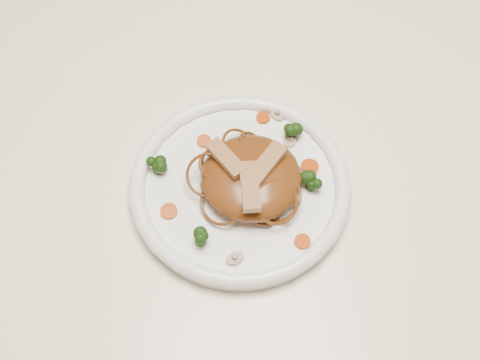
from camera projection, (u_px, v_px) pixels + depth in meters
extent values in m
plane|color=#51311B|center=(261.00, 342.00, 1.47)|extent=(4.00, 4.00, 0.00)
cube|color=white|center=(276.00, 179.00, 0.85)|extent=(1.20, 0.80, 0.04)
cylinder|color=brown|center=(475.00, 96.00, 1.39)|extent=(0.06, 0.06, 0.71)
cylinder|color=white|center=(240.00, 189.00, 0.81)|extent=(0.34, 0.34, 0.02)
ellipsoid|color=#5A2F11|center=(251.00, 177.00, 0.78)|extent=(0.17, 0.17, 0.04)
cube|color=tan|center=(266.00, 164.00, 0.77)|extent=(0.06, 0.06, 0.01)
cube|color=tan|center=(226.00, 158.00, 0.77)|extent=(0.04, 0.06, 0.01)
cube|color=tan|center=(250.00, 186.00, 0.75)|extent=(0.03, 0.07, 0.01)
cylinder|color=#B13B06|center=(263.00, 118.00, 0.85)|extent=(0.02, 0.02, 0.00)
cylinder|color=#B13B06|center=(169.00, 211.00, 0.78)|extent=(0.03, 0.03, 0.00)
cylinder|color=#B13B06|center=(310.00, 167.00, 0.81)|extent=(0.03, 0.03, 0.00)
cylinder|color=#B13B06|center=(204.00, 141.00, 0.83)|extent=(0.02, 0.02, 0.00)
cylinder|color=#B13B06|center=(302.00, 241.00, 0.76)|extent=(0.02, 0.02, 0.00)
cylinder|color=gray|center=(235.00, 258.00, 0.75)|extent=(0.03, 0.03, 0.01)
cylinder|color=gray|center=(290.00, 140.00, 0.83)|extent=(0.03, 0.03, 0.01)
cylinder|color=gray|center=(160.00, 168.00, 0.81)|extent=(0.03, 0.03, 0.01)
cylinder|color=gray|center=(277.00, 115.00, 0.85)|extent=(0.03, 0.03, 0.01)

